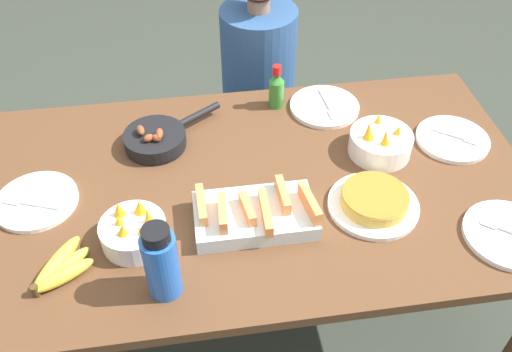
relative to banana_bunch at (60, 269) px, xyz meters
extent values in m
plane|color=#383D33|center=(0.55, 0.26, -0.78)|extent=(14.00, 14.00, 0.00)
cube|color=brown|center=(0.55, 0.26, -0.04)|extent=(1.71, 0.97, 0.03)
cylinder|color=brown|center=(-0.25, 0.68, -0.42)|extent=(0.07, 0.07, 0.72)
cylinder|color=brown|center=(1.35, 0.68, -0.42)|extent=(0.07, 0.07, 0.72)
ellipsoid|color=yellow|center=(0.01, -0.02, 0.00)|extent=(0.16, 0.12, 0.04)
ellipsoid|color=yellow|center=(0.00, 0.00, 0.00)|extent=(0.15, 0.15, 0.04)
ellipsoid|color=yellow|center=(-0.01, 0.02, 0.00)|extent=(0.13, 0.19, 0.04)
cylinder|color=#4C3819|center=(-0.05, -0.06, 0.00)|extent=(0.02, 0.02, 0.04)
cube|color=silver|center=(0.52, 0.11, 0.00)|extent=(0.34, 0.19, 0.05)
cube|color=#ED8E4C|center=(0.38, 0.13, 0.05)|extent=(0.02, 0.13, 0.04)
cube|color=#ED8E4C|center=(0.43, 0.09, 0.05)|extent=(0.03, 0.12, 0.05)
cube|color=#ED8E4C|center=(0.50, 0.10, 0.05)|extent=(0.04, 0.11, 0.04)
cube|color=#ED8E4C|center=(0.55, 0.08, 0.04)|extent=(0.02, 0.15, 0.04)
cube|color=#ED8E4C|center=(0.61, 0.13, 0.05)|extent=(0.03, 0.12, 0.05)
cube|color=#ED8E4C|center=(0.68, 0.09, 0.05)|extent=(0.04, 0.13, 0.05)
cylinder|color=black|center=(0.25, 0.48, -0.02)|extent=(0.20, 0.20, 0.01)
cylinder|color=black|center=(0.25, 0.48, 0.01)|extent=(0.20, 0.20, 0.04)
cylinder|color=black|center=(0.40, 0.58, 0.02)|extent=(0.15, 0.11, 0.02)
ellipsoid|color=brown|center=(0.23, 0.45, 0.04)|extent=(0.04, 0.04, 0.03)
ellipsoid|color=brown|center=(0.21, 0.48, 0.05)|extent=(0.04, 0.05, 0.03)
ellipsoid|color=brown|center=(0.26, 0.44, 0.04)|extent=(0.04, 0.04, 0.03)
ellipsoid|color=brown|center=(0.27, 0.46, 0.05)|extent=(0.03, 0.05, 0.03)
cylinder|color=white|center=(0.87, 0.11, -0.01)|extent=(0.26, 0.26, 0.02)
cylinder|color=gold|center=(0.87, 0.11, 0.01)|extent=(0.20, 0.20, 0.04)
cylinder|color=#AB7427|center=(0.87, 0.11, 0.03)|extent=(0.19, 0.19, 0.00)
cylinder|color=white|center=(0.85, 0.60, -0.01)|extent=(0.25, 0.25, 0.02)
cylinder|color=silver|center=(0.85, 0.62, 0.00)|extent=(0.02, 0.13, 0.01)
cube|color=silver|center=(0.86, 0.54, 0.00)|extent=(0.03, 0.05, 0.00)
cylinder|color=white|center=(-0.10, 0.27, -0.01)|extent=(0.24, 0.24, 0.02)
cylinder|color=silver|center=(-0.09, 0.24, 0.00)|extent=(0.12, 0.05, 0.01)
cube|color=silver|center=(-0.17, 0.27, 0.00)|extent=(0.05, 0.04, 0.00)
cylinder|color=white|center=(1.21, -0.05, -0.01)|extent=(0.25, 0.25, 0.02)
cube|color=silver|center=(1.17, -0.02, 0.00)|extent=(0.05, 0.05, 0.00)
cylinder|color=white|center=(1.22, 0.36, -0.01)|extent=(0.24, 0.24, 0.02)
cylinder|color=silver|center=(1.21, 0.38, 0.00)|extent=(0.10, 0.07, 0.01)
cube|color=silver|center=(1.27, 0.33, 0.00)|extent=(0.05, 0.04, 0.00)
cylinder|color=white|center=(0.19, 0.08, 0.01)|extent=(0.18, 0.18, 0.07)
cone|color=#F4A819|center=(0.24, 0.09, 0.07)|extent=(0.03, 0.03, 0.06)
cone|color=#F4A819|center=(0.21, 0.12, 0.07)|extent=(0.05, 0.05, 0.05)
cone|color=#F4A819|center=(0.16, 0.12, 0.07)|extent=(0.05, 0.05, 0.05)
cone|color=#F4A819|center=(0.16, 0.09, 0.07)|extent=(0.03, 0.04, 0.05)
cone|color=#F4A819|center=(0.17, 0.05, 0.07)|extent=(0.05, 0.05, 0.05)
cone|color=#F4A819|center=(0.22, 0.05, 0.06)|extent=(0.04, 0.04, 0.04)
cylinder|color=white|center=(0.97, 0.34, 0.02)|extent=(0.20, 0.20, 0.07)
cone|color=#F4A819|center=(1.01, 0.34, 0.07)|extent=(0.03, 0.04, 0.05)
cone|color=#F4A819|center=(0.97, 0.41, 0.07)|extent=(0.03, 0.03, 0.04)
cone|color=#F4A819|center=(0.92, 0.34, 0.08)|extent=(0.04, 0.05, 0.07)
cone|color=#F4A819|center=(0.96, 0.30, 0.08)|extent=(0.04, 0.04, 0.06)
cylinder|color=blue|center=(0.27, -0.08, 0.08)|extent=(0.09, 0.09, 0.19)
cylinder|color=black|center=(0.27, -0.08, 0.19)|extent=(0.07, 0.07, 0.03)
cylinder|color=#337F2D|center=(0.68, 0.64, 0.03)|extent=(0.05, 0.05, 0.10)
cone|color=#337F2D|center=(0.68, 0.64, 0.10)|extent=(0.05, 0.05, 0.03)
cylinder|color=red|center=(0.68, 0.64, 0.13)|extent=(0.03, 0.03, 0.03)
cube|color=black|center=(0.67, 1.01, -0.56)|extent=(0.34, 0.34, 0.44)
cylinder|color=#2D5184|center=(0.67, 1.01, -0.09)|extent=(0.31, 0.31, 0.50)
cylinder|color=#9E7051|center=(0.67, 1.01, 0.18)|extent=(0.09, 0.09, 0.05)
camera|label=1|loc=(0.38, -0.90, 1.14)|focal=38.00mm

